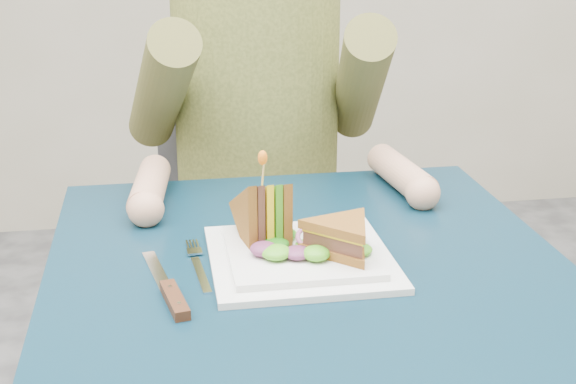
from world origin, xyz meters
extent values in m
cube|color=black|center=(0.00, 0.00, 0.71)|extent=(0.75, 0.75, 0.03)
cylinder|color=#595B5E|center=(-0.32, 0.32, 0.35)|extent=(0.04, 0.04, 0.70)
cylinder|color=#595B5E|center=(0.32, 0.32, 0.35)|extent=(0.04, 0.04, 0.70)
cube|color=#47474C|center=(0.00, 0.58, 0.45)|extent=(0.42, 0.40, 0.04)
cube|color=#47474C|center=(0.00, 0.76, 0.70)|extent=(0.42, 0.03, 0.46)
cylinder|color=#47474C|center=(-0.18, 0.75, 0.21)|extent=(0.02, 0.02, 0.43)
cylinder|color=#47474C|center=(0.18, 0.75, 0.21)|extent=(0.02, 0.02, 0.43)
cylinder|color=brown|center=(0.00, 0.56, 0.87)|extent=(0.34, 0.34, 0.52)
cylinder|color=brown|center=(-0.20, 0.47, 0.89)|extent=(0.15, 0.39, 0.31)
cylinder|color=tan|center=(-0.23, 0.27, 0.76)|extent=(0.08, 0.20, 0.06)
sphere|color=tan|center=(-0.23, 0.17, 0.76)|extent=(0.06, 0.06, 0.06)
cylinder|color=brown|center=(0.20, 0.47, 0.89)|extent=(0.15, 0.39, 0.31)
cylinder|color=tan|center=(0.23, 0.27, 0.76)|extent=(0.08, 0.20, 0.06)
sphere|color=tan|center=(0.23, 0.17, 0.76)|extent=(0.06, 0.06, 0.06)
cube|color=white|center=(-0.01, -0.02, 0.73)|extent=(0.26, 0.26, 0.01)
cube|color=white|center=(-0.01, -0.02, 0.74)|extent=(0.21, 0.21, 0.01)
cube|color=silver|center=(-0.16, -0.04, 0.73)|extent=(0.02, 0.12, 0.00)
cube|color=silver|center=(-0.16, 0.04, 0.73)|extent=(0.02, 0.02, 0.00)
cube|color=silver|center=(-0.17, 0.06, 0.73)|extent=(0.00, 0.03, 0.00)
cube|color=silver|center=(-0.17, 0.06, 0.73)|extent=(0.00, 0.03, 0.00)
cube|color=silver|center=(-0.16, 0.06, 0.73)|extent=(0.00, 0.03, 0.00)
cube|color=silver|center=(-0.16, 0.06, 0.73)|extent=(0.00, 0.03, 0.00)
cube|color=silver|center=(-0.22, -0.02, 0.73)|extent=(0.04, 0.14, 0.00)
cube|color=black|center=(-0.20, -0.12, 0.74)|extent=(0.04, 0.10, 0.01)
cylinder|color=silver|center=(-0.20, -0.10, 0.74)|extent=(0.01, 0.01, 0.00)
cylinder|color=silver|center=(-0.19, -0.15, 0.74)|extent=(0.01, 0.01, 0.00)
cylinder|color=tan|center=(-0.06, 0.03, 0.85)|extent=(0.01, 0.01, 0.06)
ellipsoid|color=orange|center=(-0.06, 0.03, 0.88)|extent=(0.01, 0.01, 0.02)
torus|color=#9E4C7A|center=(0.00, -0.01, 0.77)|extent=(0.04, 0.04, 0.02)
camera|label=1|loc=(-0.20, -1.06, 1.22)|focal=50.00mm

